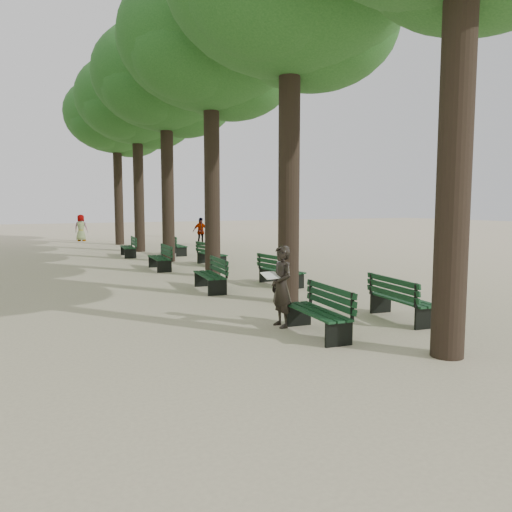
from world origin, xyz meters
name	(u,v)px	position (x,y,z in m)	size (l,w,h in m)	color
ground	(301,338)	(0.00, 0.00, 0.00)	(120.00, 120.00, 0.00)	beige
tree_central_2	(211,42)	(1.50, 8.00, 7.65)	(6.00, 6.00, 9.95)	#33261C
tree_central_3	(166,77)	(1.50, 13.00, 7.65)	(6.00, 6.00, 9.95)	#33261C
tree_central_4	(137,99)	(1.50, 18.00, 7.65)	(6.00, 6.00, 9.95)	#33261C
tree_central_5	(116,115)	(1.50, 23.00, 7.65)	(6.00, 6.00, 9.95)	#33261C
bench_left_0	(317,321)	(0.37, 0.03, 0.27)	(0.75, 1.85, 0.92)	black
bench_left_1	(210,281)	(0.37, 5.42, 0.27)	(0.78, 1.86, 0.92)	black
bench_left_2	(160,263)	(0.37, 10.47, 0.27)	(0.69, 1.83, 0.92)	black
bench_left_3	(128,251)	(0.37, 15.66, 0.27)	(0.75, 1.85, 0.92)	black
bench_right_0	(402,308)	(2.63, 0.23, 0.27)	(0.79, 1.86, 0.92)	black
bench_right_1	(281,276)	(2.63, 5.35, 0.27)	(0.74, 1.85, 0.92)	black
bench_right_2	(212,258)	(2.63, 10.94, 0.27)	(0.70, 1.84, 0.92)	black
bench_right_3	(177,249)	(2.63, 15.44, 0.27)	(0.61, 1.81, 0.92)	black
man_with_map	(282,286)	(0.10, 0.90, 0.81)	(0.60, 0.65, 1.63)	black
pedestrian_d	(81,228)	(-0.17, 27.06, 0.88)	(0.86, 0.35, 1.76)	#262628
pedestrian_c	(201,231)	(5.70, 20.34, 0.82)	(0.96, 0.33, 1.64)	#262628
pedestrian_b	(168,226)	(6.35, 28.91, 0.80)	(1.03, 0.32, 1.60)	#262628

